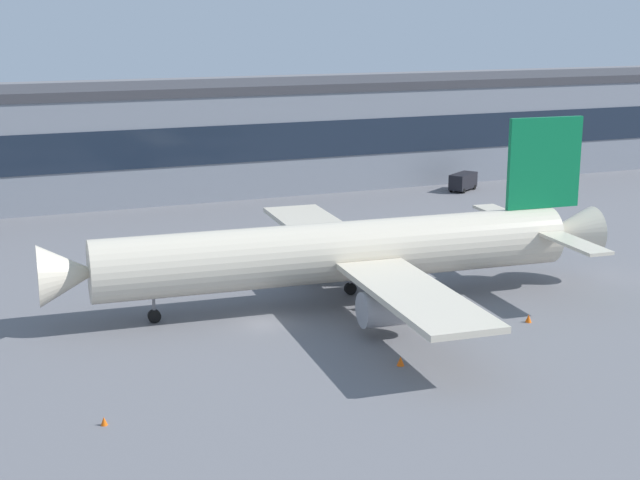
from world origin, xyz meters
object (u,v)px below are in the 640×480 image
airliner (347,251)px  crew_van (463,181)px  traffic_cone_1 (401,361)px  traffic_cone_2 (104,421)px  traffic_cone_0 (528,318)px

airliner → crew_van: (37.77, 43.19, -3.36)m
airliner → crew_van: 57.47m
traffic_cone_1 → traffic_cone_2: 22.11m
traffic_cone_0 → traffic_cone_1: bearing=-161.8°
traffic_cone_0 → crew_van: bearing=64.5°
traffic_cone_1 → traffic_cone_0: bearing=18.2°
airliner → traffic_cone_0: 16.70m
airliner → traffic_cone_2: (-24.43, -17.42, -4.54)m
airliner → traffic_cone_2: airliner is taller
airliner → traffic_cone_2: 30.35m
traffic_cone_2 → traffic_cone_0: bearing=10.5°
traffic_cone_2 → traffic_cone_1: bearing=5.3°
crew_van → traffic_cone_0: size_ratio=8.14×
crew_van → traffic_cone_0: bearing=-115.5°
crew_van → traffic_cone_0: crew_van is taller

